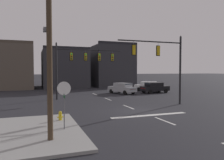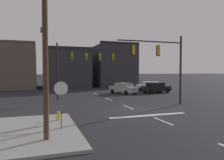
# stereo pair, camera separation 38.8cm
# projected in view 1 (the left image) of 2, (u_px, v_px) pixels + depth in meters

# --- Properties ---
(ground_plane) EXTENTS (400.00, 400.00, 0.00)m
(ground_plane) POSITION_uv_depth(u_px,v_px,m) (138.00, 111.00, 18.56)
(ground_plane) COLOR #232328
(sidewalk_near_corner) EXTENTS (5.00, 8.00, 0.15)m
(sidewalk_near_corner) POSITION_uv_depth(u_px,v_px,m) (34.00, 132.00, 11.94)
(sidewalk_near_corner) COLOR gray
(sidewalk_near_corner) RESTS_ON ground
(stop_bar_paint) EXTENTS (6.40, 0.50, 0.01)m
(stop_bar_paint) POSITION_uv_depth(u_px,v_px,m) (150.00, 115.00, 16.68)
(stop_bar_paint) COLOR silver
(stop_bar_paint) RESTS_ON ground
(lane_centreline) EXTENTS (0.16, 26.40, 0.01)m
(lane_centreline) POSITION_uv_depth(u_px,v_px,m) (129.00, 107.00, 20.44)
(lane_centreline) COLOR silver
(lane_centreline) RESTS_ON ground
(signal_mast_near_side) EXTENTS (6.94, 0.36, 6.99)m
(signal_mast_near_side) POSITION_uv_depth(u_px,v_px,m) (164.00, 59.00, 21.41)
(signal_mast_near_side) COLOR black
(signal_mast_near_side) RESTS_ON ground
(signal_mast_far_side) EXTENTS (8.19, 0.41, 6.79)m
(signal_mast_far_side) POSITION_uv_depth(u_px,v_px,m) (80.00, 61.00, 26.56)
(signal_mast_far_side) COLOR black
(signal_mast_far_side) RESTS_ON ground
(stop_sign) EXTENTS (0.76, 0.64, 2.83)m
(stop_sign) POSITION_uv_depth(u_px,v_px,m) (64.00, 94.00, 12.10)
(stop_sign) COLOR #56565B
(stop_sign) RESTS_ON ground
(car_lot_nearside) EXTENTS (4.55, 2.15, 1.61)m
(car_lot_nearside) POSITION_uv_depth(u_px,v_px,m) (155.00, 87.00, 33.45)
(car_lot_nearside) COLOR black
(car_lot_nearside) RESTS_ON ground
(car_lot_middle) EXTENTS (3.37, 4.75, 1.61)m
(car_lot_middle) POSITION_uv_depth(u_px,v_px,m) (122.00, 88.00, 32.32)
(car_lot_middle) COLOR #9EA0A5
(car_lot_middle) RESTS_ON ground
(car_lot_farside) EXTENTS (4.59, 4.09, 1.61)m
(car_lot_farside) POSITION_uv_depth(u_px,v_px,m) (148.00, 86.00, 36.72)
(car_lot_farside) COLOR silver
(car_lot_farside) RESTS_ON ground
(utility_pole) EXTENTS (2.20, 2.56, 8.91)m
(utility_pole) POSITION_uv_depth(u_px,v_px,m) (49.00, 41.00, 10.25)
(utility_pole) COLOR #423323
(utility_pole) RESTS_ON ground
(fire_hydrant) EXTENTS (0.40, 0.30, 0.75)m
(fire_hydrant) POSITION_uv_depth(u_px,v_px,m) (60.00, 117.00, 14.39)
(fire_hydrant) COLOR gold
(fire_hydrant) RESTS_ON ground
(building_row) EXTENTS (30.87, 11.93, 9.29)m
(building_row) POSITION_uv_depth(u_px,v_px,m) (55.00, 68.00, 44.66)
(building_row) COLOR brown
(building_row) RESTS_ON ground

